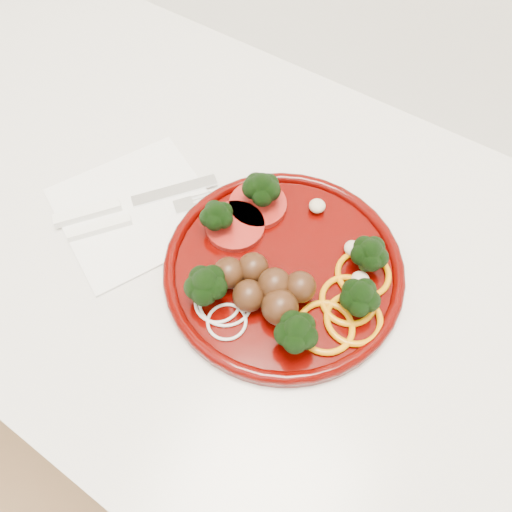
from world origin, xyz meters
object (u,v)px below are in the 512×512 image
Objects in this scene: knife at (116,205)px; fork at (117,223)px; plate at (283,268)px; napkin at (136,209)px.

fork is at bearing -97.00° from knife.
plate is at bearing -39.11° from fork.
plate is 1.54× the size of napkin.
plate is 0.22m from knife.
fork reaches higher than napkin.
knife is 1.12× the size of fork.
plate is 0.20m from napkin.
napkin is (-0.20, -0.02, -0.01)m from plate.
plate is at bearing -44.92° from knife.
plate reaches higher than fork.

